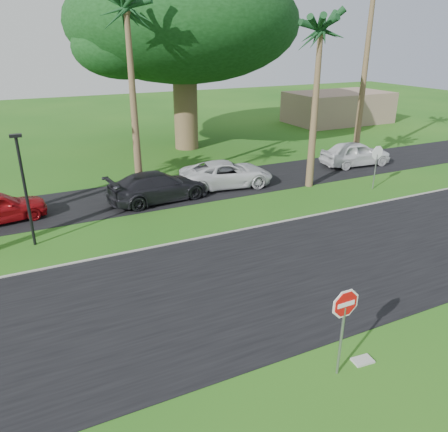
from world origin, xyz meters
name	(u,v)px	position (x,y,z in m)	size (l,w,h in m)	color
ground	(262,316)	(0.00, 0.00, 0.00)	(120.00, 120.00, 0.00)	#1F5816
road	(233,285)	(0.00, 2.00, 0.01)	(120.00, 8.00, 0.02)	black
parking_strip	(147,195)	(0.00, 12.50, 0.01)	(120.00, 5.00, 0.02)	black
curb	(190,240)	(0.00, 6.05, 0.03)	(120.00, 0.12, 0.06)	gray
stop_sign_near	(344,315)	(0.50, -3.00, 1.77)	(1.05, 0.07, 2.62)	gray
stop_sign_far	(377,158)	(12.00, 8.00, 1.77)	(1.05, 0.07, 2.62)	gray
palm_center	(127,13)	(0.00, 14.00, 9.16)	(5.00, 5.00, 10.50)	brown
palm_right_near	(321,34)	(9.00, 10.00, 8.19)	(5.00, 5.00, 9.50)	brown
canopy_tree	(183,24)	(6.00, 22.00, 8.95)	(16.50, 16.50, 13.12)	brown
streetlight_right	(24,184)	(-6.00, 8.50, 2.65)	(0.45, 0.25, 4.64)	black
building_far	(338,107)	(24.00, 26.00, 1.50)	(10.00, 6.00, 3.00)	gray
car_dark	(158,187)	(0.31, 11.37, 0.78)	(2.17, 5.34, 1.55)	black
car_minivan	(227,174)	(4.61, 11.98, 0.74)	(2.46, 5.34, 1.48)	silver
car_pickup	(356,154)	(14.40, 12.30, 0.82)	(1.93, 4.79, 1.63)	silver
utility_slab	(363,360)	(1.39, -2.95, 0.03)	(0.55, 0.35, 0.06)	#A5A69E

